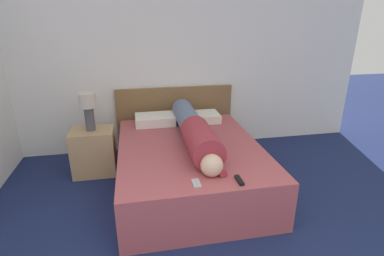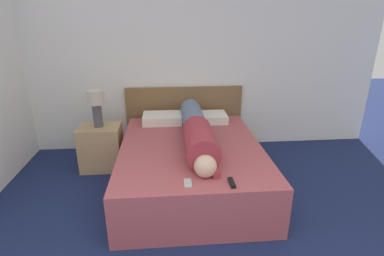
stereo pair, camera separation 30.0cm
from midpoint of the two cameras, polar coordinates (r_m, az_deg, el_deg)
wall_back at (r=4.14m, az=-5.40°, el=13.56°), size 5.42×0.06×2.60m
bed at (r=3.33m, az=-3.07°, el=-7.21°), size 1.50×1.92×0.50m
headboard at (r=4.26m, az=-5.23°, el=1.91°), size 1.62×0.04×0.88m
nightstand at (r=3.83m, az=-20.36°, el=-4.28°), size 0.49×0.38×0.55m
table_lamp at (r=3.64m, az=-21.44°, el=3.77°), size 0.19×0.19×0.44m
person_lying at (r=3.22m, az=-2.09°, el=-0.66°), size 0.31×1.69×0.31m
pillow_near_headboard at (r=3.88m, az=-9.26°, el=1.56°), size 0.50×0.35×0.11m
pillow_second at (r=3.95m, az=-0.47°, el=2.05°), size 0.47×0.35×0.10m
tv_remote at (r=2.56m, az=5.64°, el=-9.96°), size 0.04×0.15×0.02m
cell_phone at (r=2.52m, az=-2.66°, el=-10.53°), size 0.06×0.13×0.01m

